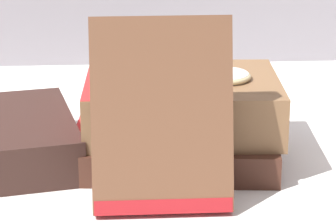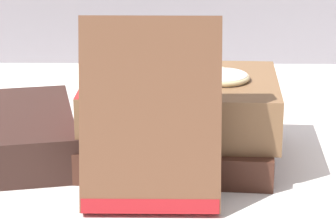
% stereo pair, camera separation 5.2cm
% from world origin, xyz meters
% --- Properties ---
extents(ground_plane, '(3.00, 3.00, 0.00)m').
position_xyz_m(ground_plane, '(0.00, 0.00, 0.00)').
color(ground_plane, silver).
extents(book_flat_bottom, '(0.20, 0.16, 0.03)m').
position_xyz_m(book_flat_bottom, '(0.04, 0.03, 0.01)').
color(book_flat_bottom, '#422319').
rests_on(book_flat_bottom, ground_plane).
extents(book_flat_top, '(0.19, 0.14, 0.05)m').
position_xyz_m(book_flat_top, '(0.05, 0.03, 0.05)').
color(book_flat_top, brown).
rests_on(book_flat_top, book_flat_bottom).
extents(book_leaning_front, '(0.11, 0.06, 0.16)m').
position_xyz_m(book_leaning_front, '(0.03, -0.08, 0.07)').
color(book_leaning_front, brown).
rests_on(book_leaning_front, ground_plane).
extents(pocket_watch, '(0.05, 0.05, 0.01)m').
position_xyz_m(pocket_watch, '(0.10, 0.02, 0.08)').
color(pocket_watch, silver).
rests_on(pocket_watch, book_flat_top).
extents(reading_glasses, '(0.11, 0.07, 0.00)m').
position_xyz_m(reading_glasses, '(0.01, 0.20, 0.00)').
color(reading_glasses, black).
rests_on(reading_glasses, ground_plane).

